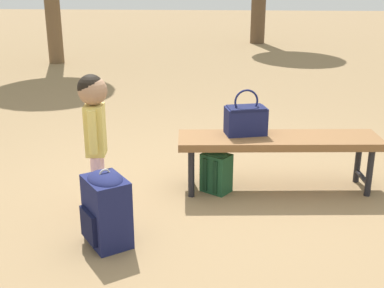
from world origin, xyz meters
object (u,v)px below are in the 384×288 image
child_standing (94,121)px  backpack_large (106,207)px  backpack_small (216,170)px  park_bench (279,143)px  handbag (246,119)px

child_standing → backpack_large: child_standing is taller
backpack_small → park_bench: bearing=-171.0°
backpack_small → backpack_large: bearing=51.5°
handbag → child_standing: size_ratio=0.36×
park_bench → child_standing: 1.46m
child_standing → backpack_large: (-0.18, 0.50, -0.42)m
backpack_large → backpack_small: (-0.69, -0.87, -0.08)m
child_standing → backpack_small: 1.07m
handbag → backpack_large: (0.92, 1.00, -0.31)m
handbag → backpack_small: bearing=30.0°
child_standing → backpack_large: size_ratio=1.95×
handbag → backpack_large: 1.39m
backpack_large → park_bench: bearing=-141.3°
child_standing → backpack_small: child_standing is taller
backpack_large → backpack_small: bearing=-128.5°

